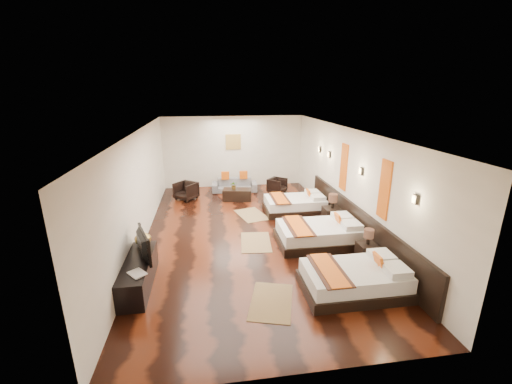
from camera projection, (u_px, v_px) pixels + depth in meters
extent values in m
cube|color=black|center=(249.00, 233.00, 9.03)|extent=(5.50, 9.50, 0.01)
cube|color=white|center=(248.00, 130.00, 8.19)|extent=(5.50, 9.50, 0.01)
cube|color=silver|center=(233.00, 152.00, 13.09)|extent=(5.50, 0.01, 2.80)
cube|color=silver|center=(140.00, 189.00, 8.22)|extent=(0.01, 9.50, 2.80)
cube|color=silver|center=(348.00, 180.00, 9.00)|extent=(0.01, 9.50, 2.80)
cube|color=black|center=(356.00, 223.00, 8.52)|extent=(0.08, 6.60, 0.90)
cube|color=black|center=(353.00, 286.00, 6.41)|extent=(1.99, 1.23, 0.21)
cube|color=white|center=(354.00, 275.00, 6.34)|extent=(1.90, 1.14, 0.28)
cube|color=#E05D0F|center=(379.00, 261.00, 6.33)|extent=(0.15, 0.30, 0.31)
cube|color=#38190F|center=(329.00, 270.00, 6.22)|extent=(0.52, 1.25, 0.02)
cube|color=#E05D0F|center=(329.00, 269.00, 6.22)|extent=(0.36, 1.25, 0.02)
cube|color=black|center=(318.00, 240.00, 8.38)|extent=(2.08, 1.29, 0.22)
cube|color=white|center=(319.00, 230.00, 8.30)|extent=(1.99, 1.19, 0.30)
cube|color=#E05D0F|center=(338.00, 219.00, 8.29)|extent=(0.15, 0.32, 0.32)
cube|color=#38190F|center=(298.00, 226.00, 8.18)|extent=(0.55, 1.31, 0.02)
cube|color=#E05D0F|center=(298.00, 225.00, 8.17)|extent=(0.38, 1.31, 0.02)
cube|color=black|center=(295.00, 209.00, 10.58)|extent=(1.92, 1.19, 0.20)
cube|color=white|center=(295.00, 202.00, 10.51)|extent=(1.83, 1.10, 0.27)
cube|color=#E05D0F|center=(309.00, 194.00, 10.50)|extent=(0.14, 0.29, 0.30)
cube|color=#38190F|center=(280.00, 198.00, 10.40)|extent=(0.50, 1.21, 0.02)
cube|color=#E05D0F|center=(280.00, 198.00, 10.39)|extent=(0.35, 1.21, 0.02)
cube|color=black|center=(367.00, 253.00, 7.45)|extent=(0.41, 0.41, 0.46)
cylinder|color=black|center=(368.00, 240.00, 7.36)|extent=(0.07, 0.07, 0.18)
cylinder|color=#3F2619|center=(369.00, 233.00, 7.31)|extent=(0.22, 0.22, 0.20)
cube|color=black|center=(332.00, 216.00, 9.50)|extent=(0.48, 0.48, 0.53)
cylinder|color=black|center=(333.00, 204.00, 9.39)|extent=(0.08, 0.08, 0.21)
cylinder|color=#3F2619|center=(333.00, 198.00, 9.33)|extent=(0.25, 0.25, 0.23)
cube|color=olive|center=(271.00, 302.00, 6.10)|extent=(1.06, 1.36, 0.01)
cube|color=olive|center=(256.00, 242.00, 8.48)|extent=(0.86, 1.27, 0.01)
cube|color=olive|center=(252.00, 215.00, 10.33)|extent=(1.05, 1.36, 0.01)
cube|color=black|center=(139.00, 273.00, 6.53)|extent=(0.50, 1.80, 0.55)
imported|color=black|center=(139.00, 245.00, 6.49)|extent=(0.46, 0.97, 0.57)
imported|color=black|center=(131.00, 276.00, 5.90)|extent=(0.40, 0.42, 0.03)
imported|color=brown|center=(143.00, 237.00, 7.09)|extent=(0.41, 0.41, 0.37)
imported|color=slate|center=(235.00, 185.00, 12.66)|extent=(1.74, 0.77, 0.50)
imported|color=black|center=(186.00, 191.00, 11.73)|extent=(0.96, 0.96, 0.63)
imported|color=black|center=(277.00, 185.00, 12.51)|extent=(0.86, 0.85, 0.56)
cube|color=black|center=(237.00, 195.00, 11.68)|extent=(1.07, 0.66, 0.40)
imported|color=#2C5A1E|center=(234.00, 185.00, 11.58)|extent=(0.27, 0.24, 0.30)
cube|color=#D86014|center=(384.00, 190.00, 7.11)|extent=(0.04, 0.40, 1.30)
cube|color=#D86014|center=(344.00, 167.00, 9.19)|extent=(0.04, 0.40, 1.30)
cube|color=black|center=(415.00, 199.00, 6.03)|extent=(0.06, 0.12, 0.18)
cube|color=#FFD18C|center=(414.00, 199.00, 6.02)|extent=(0.02, 0.10, 0.14)
cube|color=black|center=(361.00, 171.00, 8.10)|extent=(0.06, 0.12, 0.18)
cube|color=#FFD18C|center=(360.00, 171.00, 8.10)|extent=(0.02, 0.10, 0.14)
cube|color=black|center=(329.00, 154.00, 10.18)|extent=(0.06, 0.12, 0.18)
cube|color=#FFD18C|center=(328.00, 154.00, 10.18)|extent=(0.02, 0.10, 0.14)
cube|color=black|center=(320.00, 149.00, 11.03)|extent=(0.06, 0.12, 0.18)
cube|color=#FFD18C|center=(319.00, 149.00, 11.03)|extent=(0.02, 0.10, 0.14)
cube|color=#AD873F|center=(233.00, 142.00, 12.95)|extent=(0.60, 0.04, 0.60)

